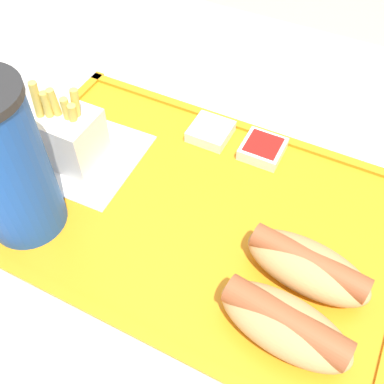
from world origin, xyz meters
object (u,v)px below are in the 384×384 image
Objects in this scene: fries_carton at (67,136)px; sauce_cup_ketchup at (263,148)px; hot_dog_far at (285,324)px; hot_dog_near at (307,266)px; soda_cup at (5,165)px; sauce_cup_mayo at (211,131)px.

fries_carton reaches higher than sauce_cup_ketchup.
sauce_cup_ketchup is (0.10, -0.21, -0.01)m from hot_dog_far.
hot_dog_near is 2.65× the size of sauce_cup_ketchup.
hot_dog_far is at bearing 162.69° from fries_carton.
soda_cup is 0.25m from sauce_cup_mayo.
soda_cup reaches higher than fries_carton.
hot_dog_far is 0.31m from fries_carton.
fries_carton reaches higher than sauce_cup_mayo.
sauce_cup_mayo is at bearing -139.51° from fries_carton.
hot_dog_far reaches higher than sauce_cup_mayo.
sauce_cup_mayo is 0.07m from sauce_cup_ketchup.
sauce_cup_ketchup is (-0.20, -0.11, -0.03)m from fries_carton.
sauce_cup_ketchup is at bearing -150.62° from fries_carton.
hot_dog_near is 0.22m from sauce_cup_mayo.
soda_cup is at bearing 47.48° from sauce_cup_ketchup.
sauce_cup_ketchup is at bearing -55.21° from hot_dog_near.
sauce_cup_mayo is (-0.12, -0.21, -0.08)m from soda_cup.
soda_cup is at bearing 96.52° from fries_carton.
soda_cup is 1.61× the size of hot_dog_near.
soda_cup is 1.60× the size of hot_dog_far.
soda_cup is 0.11m from fries_carton.
hot_dog_far is 0.26m from sauce_cup_mayo.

